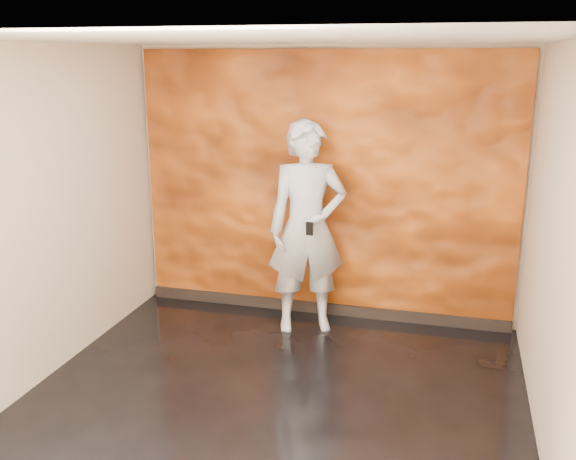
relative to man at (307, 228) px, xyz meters
name	(u,v)px	position (x,y,z in m)	size (l,w,h in m)	color
room	(270,235)	(0.07, -1.52, 0.35)	(4.02, 4.02, 2.81)	black
feature_wall	(324,187)	(0.07, 0.44, 0.33)	(3.90, 0.06, 2.75)	orange
baseboard	(322,308)	(0.07, 0.40, -0.99)	(3.90, 0.04, 0.12)	black
man	(307,228)	(0.00, 0.00, 0.00)	(0.77, 0.50, 2.11)	#969BA5
phone	(310,229)	(0.09, -0.28, 0.07)	(0.07, 0.01, 0.13)	black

